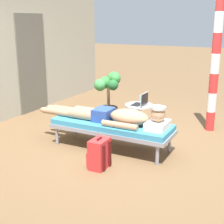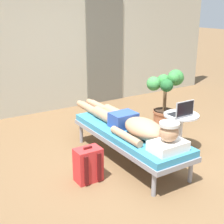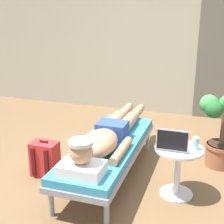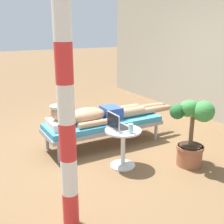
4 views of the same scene
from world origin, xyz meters
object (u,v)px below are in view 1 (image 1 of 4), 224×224
object	(u,v)px
lounge_chair	(112,126)
person_reclining	(115,116)
laptop	(141,102)
backpack	(99,154)
potted_plant	(109,94)
porch_post	(215,64)
drink_glass	(141,99)
side_table	(139,114)

from	to	relation	value
lounge_chair	person_reclining	distance (m)	0.18
laptop	backpack	bearing A→B (deg)	-179.90
backpack	potted_plant	size ratio (longest dim) A/B	0.45
potted_plant	lounge_chair	bearing A→B (deg)	-150.57
person_reclining	laptop	distance (m)	0.73
lounge_chair	person_reclining	xyz separation A→B (m)	(0.00, -0.06, 0.17)
porch_post	potted_plant	bearing A→B (deg)	100.70
person_reclining	potted_plant	distance (m)	1.42
lounge_chair	drink_glass	world-z (taller)	drink_glass
potted_plant	side_table	bearing A→B (deg)	-118.03
lounge_chair	porch_post	size ratio (longest dim) A/B	0.79
drink_glass	potted_plant	size ratio (longest dim) A/B	0.13
lounge_chair	side_table	bearing A→B (deg)	-8.88
side_table	porch_post	world-z (taller)	porch_post
laptop	potted_plant	size ratio (longest dim) A/B	0.33
laptop	lounge_chair	bearing A→B (deg)	166.48
lounge_chair	drink_glass	xyz separation A→B (m)	(0.93, -0.10, 0.24)
laptop	person_reclining	bearing A→B (deg)	171.07
person_reclining	side_table	distance (m)	0.80
drink_glass	backpack	world-z (taller)	drink_glass
drink_glass	porch_post	size ratio (longest dim) A/B	0.05
lounge_chair	potted_plant	xyz separation A→B (m)	(1.21, 0.68, 0.19)
side_table	laptop	distance (m)	0.24
person_reclining	potted_plant	xyz separation A→B (m)	(1.21, 0.74, 0.02)
drink_glass	porch_post	bearing A→B (deg)	-59.71
potted_plant	porch_post	world-z (taller)	porch_post
person_reclining	side_table	xyz separation A→B (m)	(0.78, -0.06, -0.16)
drink_glass	porch_post	xyz separation A→B (m)	(0.63, -1.08, 0.61)
side_table	potted_plant	xyz separation A→B (m)	(0.43, 0.80, 0.18)
lounge_chair	laptop	bearing A→B (deg)	-13.52
lounge_chair	person_reclining	bearing A→B (deg)	-90.00
potted_plant	porch_post	distance (m)	2.01
laptop	porch_post	distance (m)	1.45
laptop	backpack	world-z (taller)	laptop
person_reclining	backpack	xyz separation A→B (m)	(-0.70, -0.12, -0.32)
person_reclining	backpack	world-z (taller)	person_reclining
laptop	drink_glass	xyz separation A→B (m)	(0.21, 0.07, 0.00)
potted_plant	person_reclining	bearing A→B (deg)	-148.46
drink_glass	potted_plant	distance (m)	0.83
person_reclining	laptop	bearing A→B (deg)	-8.93
lounge_chair	potted_plant	size ratio (longest dim) A/B	1.98
side_table	laptop	world-z (taller)	laptop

